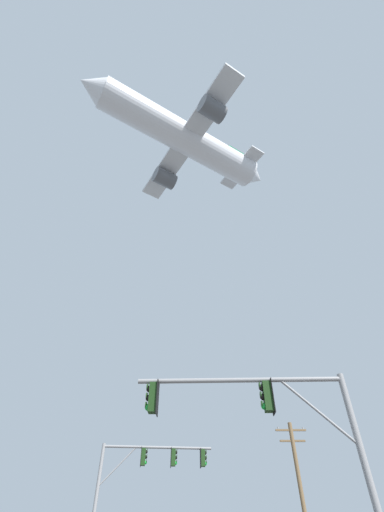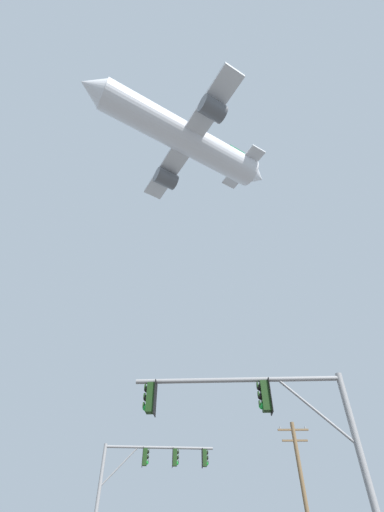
{
  "view_description": "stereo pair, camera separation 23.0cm",
  "coord_description": "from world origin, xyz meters",
  "px_view_note": "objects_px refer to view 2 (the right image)",
  "views": [
    {
      "loc": [
        -0.0,
        -4.11,
        1.75
      ],
      "look_at": [
        -0.0,
        12.51,
        15.57
      ],
      "focal_mm": 24.02,
      "sensor_mm": 36.0,
      "label": 1
    },
    {
      "loc": [
        0.23,
        -4.11,
        1.75
      ],
      "look_at": [
        -0.0,
        12.51,
        15.57
      ],
      "focal_mm": 24.02,
      "sensor_mm": 36.0,
      "label": 2
    }
  ],
  "objects_px": {
    "signal_pole_far": "(147,471)",
    "airplane": "(183,137)",
    "signal_pole_near": "(271,421)",
    "utility_pole": "(303,486)"
  },
  "relations": [
    {
      "from": "signal_pole_far",
      "to": "airplane",
      "type": "xyz_separation_m",
      "value": [
        1.45,
        1.48,
        38.33
      ]
    },
    {
      "from": "utility_pole",
      "to": "signal_pole_near",
      "type": "bearing_deg",
      "value": -106.36
    },
    {
      "from": "signal_pole_near",
      "to": "utility_pole",
      "type": "bearing_deg",
      "value": 73.64
    },
    {
      "from": "utility_pole",
      "to": "airplane",
      "type": "xyz_separation_m",
      "value": [
        -8.46,
        -2.1,
        38.72
      ]
    },
    {
      "from": "signal_pole_far",
      "to": "airplane",
      "type": "height_order",
      "value": "airplane"
    },
    {
      "from": "signal_pole_near",
      "to": "signal_pole_far",
      "type": "relative_size",
      "value": 1.01
    },
    {
      "from": "signal_pole_near",
      "to": "airplane",
      "type": "xyz_separation_m",
      "value": [
        -3.77,
        13.88,
        38.71
      ]
    },
    {
      "from": "signal_pole_far",
      "to": "airplane",
      "type": "bearing_deg",
      "value": 45.6
    },
    {
      "from": "airplane",
      "to": "signal_pole_far",
      "type": "bearing_deg",
      "value": -134.4
    },
    {
      "from": "signal_pole_near",
      "to": "utility_pole",
      "type": "xyz_separation_m",
      "value": [
        4.69,
        15.98,
        -0.02
      ]
    }
  ]
}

